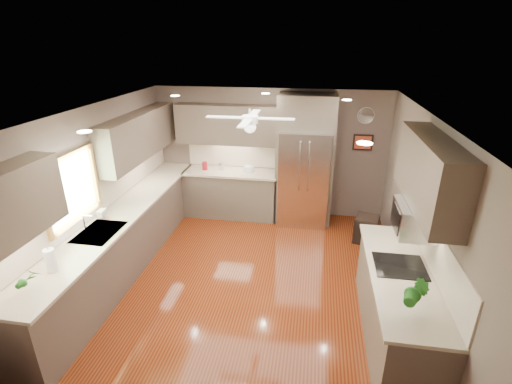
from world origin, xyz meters
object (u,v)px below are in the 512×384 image
(soap_bottle, at_px, (103,212))
(paper_towel, at_px, (51,260))
(stool, at_px, (366,229))
(potted_plant_right, at_px, (416,294))
(canister_a, at_px, (205,166))
(canister_b, at_px, (221,167))
(microwave, at_px, (415,219))
(potted_plant_left, at_px, (28,278))
(refrigerator, at_px, (305,163))
(bowl, at_px, (249,171))

(soap_bottle, distance_m, paper_towel, 1.32)
(soap_bottle, xyz_separation_m, stool, (3.94, 1.63, -0.80))
(potted_plant_right, xyz_separation_m, stool, (-0.04, 2.96, -0.88))
(canister_a, bearing_deg, soap_bottle, -109.94)
(canister_b, xyz_separation_m, microwave, (2.96, -2.78, 0.47))
(canister_a, bearing_deg, microwave, -39.90)
(potted_plant_left, bearing_deg, soap_bottle, 95.06)
(potted_plant_right, distance_m, refrigerator, 3.79)
(potted_plant_left, height_order, bowl, potted_plant_left)
(refrigerator, relative_size, stool, 5.13)
(potted_plant_left, xyz_separation_m, paper_towel, (-0.00, 0.34, -0.01))
(paper_towel, bearing_deg, stool, 37.74)
(soap_bottle, xyz_separation_m, potted_plant_left, (0.15, -1.65, 0.05))
(canister_a, height_order, potted_plant_right, potted_plant_right)
(soap_bottle, bearing_deg, microwave, -6.09)
(canister_a, xyz_separation_m, bowl, (0.88, 0.00, -0.05))
(soap_bottle, relative_size, bowl, 0.86)
(canister_a, distance_m, stool, 3.27)
(refrigerator, distance_m, microwave, 3.03)
(microwave, distance_m, paper_towel, 4.08)
(canister_b, relative_size, stool, 0.32)
(potted_plant_left, bearing_deg, canister_b, 75.82)
(bowl, bearing_deg, stool, -16.78)
(soap_bottle, height_order, refrigerator, refrigerator)
(canister_a, relative_size, stool, 0.34)
(soap_bottle, height_order, stool, soap_bottle)
(potted_plant_right, bearing_deg, canister_a, 131.00)
(potted_plant_right, relative_size, refrigerator, 0.15)
(refrigerator, bearing_deg, paper_towel, -126.45)
(potted_plant_right, height_order, stool, potted_plant_right)
(bowl, relative_size, microwave, 0.42)
(potted_plant_left, height_order, microwave, microwave)
(microwave, bearing_deg, potted_plant_right, -98.09)
(canister_b, bearing_deg, soap_bottle, -116.26)
(canister_a, bearing_deg, canister_b, 7.72)
(microwave, bearing_deg, bowl, 131.17)
(canister_b, bearing_deg, bowl, -4.14)
(potted_plant_left, bearing_deg, microwave, 17.03)
(potted_plant_right, bearing_deg, stool, 90.84)
(refrigerator, bearing_deg, potted_plant_left, -123.94)
(soap_bottle, distance_m, bowl, 2.87)
(potted_plant_right, bearing_deg, soap_bottle, 161.62)
(canister_b, distance_m, potted_plant_right, 4.64)
(canister_a, height_order, soap_bottle, soap_bottle)
(canister_a, xyz_separation_m, microwave, (3.28, -2.74, 0.46))
(bowl, bearing_deg, canister_b, 175.86)
(canister_a, xyz_separation_m, potted_plant_right, (3.15, -3.63, 0.10))
(canister_b, distance_m, potted_plant_left, 4.13)
(potted_plant_right, xyz_separation_m, paper_towel, (-3.84, 0.02, -0.04))
(canister_b, distance_m, refrigerator, 1.64)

